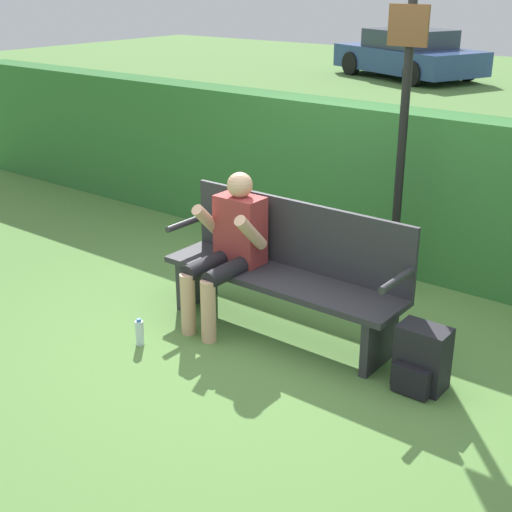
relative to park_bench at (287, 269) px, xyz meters
name	(u,v)px	position (x,y,z in m)	size (l,w,h in m)	color
ground_plane	(280,330)	(0.00, -0.08, -0.48)	(40.00, 40.00, 0.00)	#5B8942
hedge_back	(392,189)	(0.00, 1.62, 0.24)	(12.00, 0.39, 1.43)	#337033
park_bench	(287,269)	(0.00, 0.00, 0.00)	(1.91, 0.48, 0.96)	#2D2D33
person_seated	(230,244)	(-0.42, -0.16, 0.15)	(0.50, 0.66, 1.15)	#993333
backpack	(421,360)	(1.18, -0.16, -0.28)	(0.32, 0.28, 0.43)	black
water_bottle	(140,333)	(-0.67, -0.88, -0.38)	(0.06, 0.06, 0.21)	silver
signpost	(402,133)	(0.30, 1.12, 0.86)	(0.32, 0.09, 2.35)	black
parked_car	(409,55)	(-5.63, 13.29, 0.10)	(4.29, 3.19, 1.20)	#2D4784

